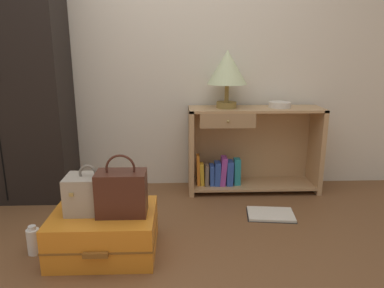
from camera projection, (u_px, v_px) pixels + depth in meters
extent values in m
plane|color=brown|center=(151.00, 275.00, 2.03)|extent=(9.00, 9.00, 0.00)
cube|color=silver|center=(159.00, 41.00, 3.15)|extent=(6.40, 0.10, 2.60)
cube|color=black|center=(5.00, 74.00, 2.89)|extent=(0.95, 0.45, 2.08)
cube|color=tan|center=(191.00, 151.00, 3.16)|extent=(0.04, 0.33, 0.75)
cube|color=tan|center=(316.00, 149.00, 3.20)|extent=(0.04, 0.33, 0.75)
cube|color=tan|center=(256.00, 109.00, 3.09)|extent=(1.15, 0.33, 0.02)
cube|color=tan|center=(252.00, 184.00, 3.26)|extent=(1.07, 0.33, 0.02)
cube|color=tan|center=(250.00, 145.00, 3.33)|extent=(1.07, 0.01, 0.73)
cube|color=#A68259|center=(228.00, 121.00, 2.95)|extent=(0.46, 0.02, 0.12)
sphere|color=#9E844C|center=(228.00, 121.00, 2.93)|extent=(0.02, 0.02, 0.02)
cube|color=orange|center=(198.00, 170.00, 3.18)|extent=(0.03, 0.09, 0.28)
cube|color=gold|center=(202.00, 174.00, 3.19)|extent=(0.04, 0.08, 0.20)
cube|color=#726659|center=(207.00, 175.00, 3.19)|extent=(0.03, 0.11, 0.18)
cube|color=#2D51B2|center=(212.00, 175.00, 3.20)|extent=(0.04, 0.11, 0.18)
cube|color=#2D51B2|center=(217.00, 173.00, 3.19)|extent=(0.05, 0.12, 0.21)
cube|color=purple|center=(223.00, 171.00, 3.19)|extent=(0.06, 0.13, 0.26)
cube|color=#2D51B2|center=(229.00, 173.00, 3.20)|extent=(0.06, 0.12, 0.22)
cube|color=teal|center=(237.00, 171.00, 3.20)|extent=(0.06, 0.09, 0.24)
cylinder|color=olive|center=(226.00, 105.00, 3.07)|extent=(0.17, 0.17, 0.05)
cylinder|color=olive|center=(227.00, 93.00, 3.05)|extent=(0.04, 0.04, 0.15)
cone|color=beige|center=(227.00, 67.00, 2.99)|extent=(0.33, 0.33, 0.28)
cylinder|color=silver|center=(280.00, 105.00, 3.10)|extent=(0.19, 0.19, 0.05)
cube|color=orange|center=(105.00, 232.00, 2.24)|extent=(0.63, 0.50, 0.27)
cube|color=brown|center=(105.00, 232.00, 2.24)|extent=(0.63, 0.50, 0.01)
cube|color=brown|center=(95.00, 255.00, 1.99)|extent=(0.14, 0.02, 0.03)
cube|color=#A89E8E|center=(89.00, 194.00, 2.19)|extent=(0.27, 0.20, 0.23)
torus|color=slate|center=(88.00, 173.00, 2.16)|extent=(0.11, 0.02, 0.11)
cube|color=tan|center=(71.00, 195.00, 2.07)|extent=(0.02, 0.01, 0.02)
cube|color=tan|center=(97.00, 194.00, 2.08)|extent=(0.02, 0.01, 0.02)
cube|color=#472319|center=(122.00, 193.00, 2.15)|extent=(0.29, 0.18, 0.27)
torus|color=#472319|center=(120.00, 169.00, 2.11)|extent=(0.18, 0.01, 0.18)
cylinder|color=white|center=(34.00, 241.00, 2.23)|extent=(0.08, 0.08, 0.16)
cylinder|color=silver|center=(32.00, 228.00, 2.21)|extent=(0.05, 0.05, 0.02)
cube|color=white|center=(271.00, 214.00, 2.76)|extent=(0.37, 0.27, 0.02)
cube|color=black|center=(271.00, 215.00, 2.76)|extent=(0.39, 0.30, 0.01)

